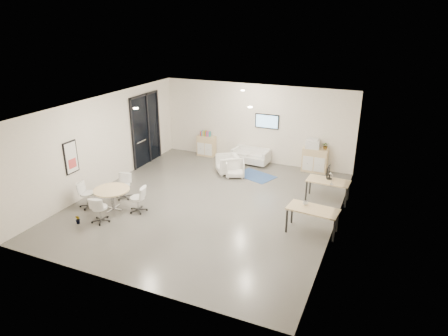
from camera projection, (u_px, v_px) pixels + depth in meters
room_shell at (207, 157)px, 12.37m from camera, size 9.60×10.60×4.80m
glass_door at (146, 127)px, 16.03m from camera, size 0.09×1.90×2.85m
artwork at (71, 157)px, 12.51m from camera, size 0.05×0.54×1.04m
wall_tv at (267, 121)px, 15.95m from camera, size 0.98×0.06×0.58m
ceiling_spots at (212, 101)px, 12.59m from camera, size 3.14×4.14×0.03m
sideboard_left at (206, 146)px, 17.24m from camera, size 0.77×0.40×0.87m
sideboard_right at (315, 160)px, 15.45m from camera, size 0.95×0.46×0.95m
books at (205, 134)px, 17.06m from camera, size 0.45×0.14×0.22m
printer at (313, 144)px, 15.27m from camera, size 0.56×0.49×0.37m
loveseat at (251, 156)px, 16.37m from camera, size 1.52×0.85×0.55m
blue_rug at (255, 176)px, 15.18m from camera, size 1.66×1.37×0.01m
armchair_left at (227, 163)px, 15.29m from camera, size 1.06×1.07×0.81m
armchair_right at (235, 168)px, 15.01m from camera, size 0.89×0.86×0.71m
desk_rear at (328, 182)px, 12.97m from camera, size 1.38×0.73×0.70m
desk_front at (313, 211)px, 11.03m from camera, size 1.45×0.82×0.73m
monitor at (329, 172)px, 13.00m from camera, size 0.20×0.50×0.44m
round_table at (112, 192)px, 12.38m from camera, size 1.11×1.11×0.68m
meeting_chairs at (112, 197)px, 12.45m from camera, size 2.32×2.32×0.82m
plant_cabinet at (326, 147)px, 15.12m from camera, size 0.29×0.32×0.23m
plant_floor at (78, 222)px, 11.67m from camera, size 0.23×0.32×0.13m
cup at (305, 203)px, 11.20m from camera, size 0.17×0.15×0.14m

